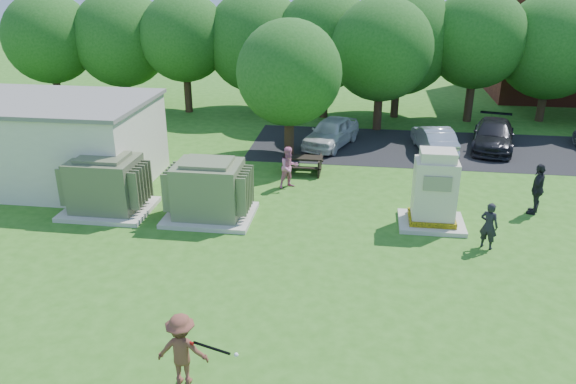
# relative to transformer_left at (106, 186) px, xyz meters

# --- Properties ---
(ground) EXTENTS (120.00, 120.00, 0.00)m
(ground) POSITION_rel_transformer_left_xyz_m (6.50, -4.50, -0.97)
(ground) COLOR #2D6619
(ground) RESTS_ON ground
(service_building) EXTENTS (10.00, 5.00, 3.20)m
(service_building) POSITION_rel_transformer_left_xyz_m (-4.50, 2.50, 0.63)
(service_building) COLOR beige
(service_building) RESTS_ON ground
(service_building_roof) EXTENTS (10.20, 5.20, 0.15)m
(service_building_roof) POSITION_rel_transformer_left_xyz_m (-4.50, 2.50, 2.31)
(service_building_roof) COLOR slate
(service_building_roof) RESTS_ON service_building
(parking_strip) EXTENTS (20.00, 6.00, 0.01)m
(parking_strip) POSITION_rel_transformer_left_xyz_m (13.50, 9.00, -0.96)
(parking_strip) COLOR #232326
(parking_strip) RESTS_ON ground
(transformer_left) EXTENTS (3.00, 2.40, 2.07)m
(transformer_left) POSITION_rel_transformer_left_xyz_m (0.00, 0.00, 0.00)
(transformer_left) COLOR beige
(transformer_left) RESTS_ON ground
(transformer_right) EXTENTS (3.00, 2.40, 2.07)m
(transformer_right) POSITION_rel_transformer_left_xyz_m (3.70, 0.00, 0.00)
(transformer_right) COLOR beige
(transformer_right) RESTS_ON ground
(generator_cabinet) EXTENTS (2.16, 1.77, 2.63)m
(generator_cabinet) POSITION_rel_transformer_left_xyz_m (11.24, 0.44, 0.18)
(generator_cabinet) COLOR beige
(generator_cabinet) RESTS_ON ground
(picnic_table) EXTENTS (1.64, 1.23, 0.70)m
(picnic_table) POSITION_rel_transformer_left_xyz_m (6.37, 4.87, -0.53)
(picnic_table) COLOR black
(picnic_table) RESTS_ON ground
(batter) EXTENTS (1.10, 0.67, 1.65)m
(batter) POSITION_rel_transformer_left_xyz_m (5.37, -8.14, -0.15)
(batter) COLOR brown
(batter) RESTS_ON ground
(person_by_generator) EXTENTS (0.66, 0.59, 1.51)m
(person_by_generator) POSITION_rel_transformer_left_xyz_m (12.77, -1.02, -0.22)
(person_by_generator) COLOR black
(person_by_generator) RESTS_ON ground
(person_at_picnic) EXTENTS (1.02, 0.98, 1.65)m
(person_at_picnic) POSITION_rel_transformer_left_xyz_m (6.03, 3.15, -0.14)
(person_at_picnic) COLOR #D26F9B
(person_at_picnic) RESTS_ON ground
(person_walking_right) EXTENTS (0.87, 1.16, 1.83)m
(person_walking_right) POSITION_rel_transformer_left_xyz_m (14.92, 1.91, -0.05)
(person_walking_right) COLOR black
(person_walking_right) RESTS_ON ground
(car_white) EXTENTS (2.86, 4.31, 1.36)m
(car_white) POSITION_rel_transformer_left_xyz_m (7.29, 8.77, -0.29)
(car_white) COLOR silver
(car_white) RESTS_ON ground
(car_silver_a) EXTENTS (1.91, 3.95, 1.25)m
(car_silver_a) POSITION_rel_transformer_left_xyz_m (12.07, 8.46, -0.35)
(car_silver_a) COLOR silver
(car_silver_a) RESTS_ON ground
(car_dark) EXTENTS (2.72, 4.74, 1.29)m
(car_dark) POSITION_rel_transformer_left_xyz_m (14.92, 9.48, -0.32)
(car_dark) COLOR black
(car_dark) RESTS_ON ground
(batting_equipment) EXTENTS (1.19, 0.33, 0.13)m
(batting_equipment) POSITION_rel_transformer_left_xyz_m (6.04, -8.30, 0.10)
(batting_equipment) COLOR black
(batting_equipment) RESTS_ON ground
(tree_row) EXTENTS (41.30, 13.30, 7.30)m
(tree_row) POSITION_rel_transformer_left_xyz_m (8.25, 14.00, 3.18)
(tree_row) COLOR #47301E
(tree_row) RESTS_ON ground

